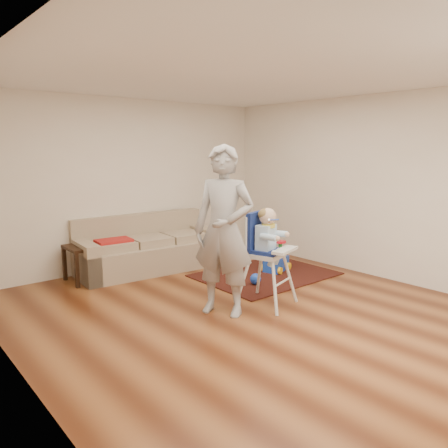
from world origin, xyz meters
TOP-DOWN VIEW (x-y plane):
  - ground at (0.00, 0.00)m, footprint 5.50×5.50m
  - room_envelope at (0.00, 0.53)m, footprint 5.04×5.52m
  - sofa at (0.02, 2.30)m, footprint 2.30×1.10m
  - side_table at (-0.97, 2.37)m, footprint 0.53×0.53m
  - area_rug at (1.24, 0.89)m, footprint 1.98×1.49m
  - ride_on_toy at (1.52, 0.93)m, footprint 0.49×0.41m
  - toy_ball at (0.77, 0.62)m, footprint 0.16×0.16m
  - high_chair at (0.35, -0.01)m, footprint 0.71×0.71m
  - adult at (-0.24, 0.11)m, footprint 0.76×0.86m

SIDE VIEW (x-z plane):
  - ground at x=0.00m, z-range 0.00..0.00m
  - area_rug at x=1.24m, z-range 0.00..0.02m
  - toy_ball at x=0.77m, z-range 0.02..0.17m
  - ride_on_toy at x=1.52m, z-range 0.02..0.47m
  - side_table at x=-0.97m, z-range 0.00..0.53m
  - sofa at x=0.02m, z-range 0.00..0.86m
  - high_chair at x=0.35m, z-range -0.02..1.20m
  - adult at x=-0.24m, z-range 0.00..1.97m
  - room_envelope at x=0.00m, z-range 0.52..3.24m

